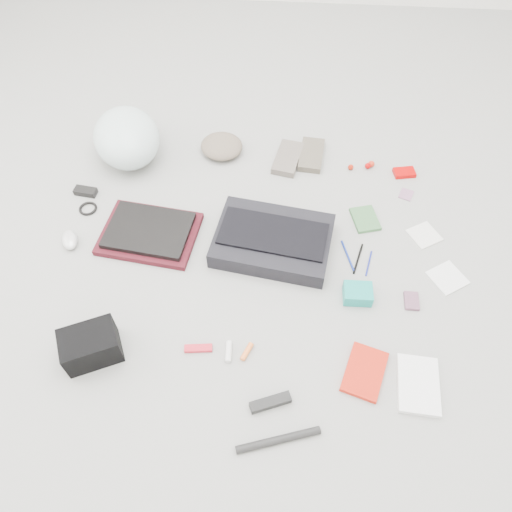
# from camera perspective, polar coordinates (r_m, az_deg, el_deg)

# --- Properties ---
(ground_plane) EXTENTS (4.00, 4.00, 0.00)m
(ground_plane) POSITION_cam_1_polar(r_m,az_deg,el_deg) (1.91, 0.00, -0.89)
(ground_plane) COLOR gray
(messenger_bag) EXTENTS (0.48, 0.38, 0.07)m
(messenger_bag) POSITION_cam_1_polar(r_m,az_deg,el_deg) (1.93, 1.94, 1.77)
(messenger_bag) COLOR black
(messenger_bag) RESTS_ON ground_plane
(bag_flap) EXTENTS (0.43, 0.24, 0.01)m
(bag_flap) POSITION_cam_1_polar(r_m,az_deg,el_deg) (1.90, 1.97, 2.55)
(bag_flap) COLOR black
(bag_flap) RESTS_ON messenger_bag
(laptop_sleeve) EXTENTS (0.40, 0.32, 0.03)m
(laptop_sleeve) POSITION_cam_1_polar(r_m,az_deg,el_deg) (2.03, -12.05, 2.49)
(laptop_sleeve) COLOR #450F17
(laptop_sleeve) RESTS_ON ground_plane
(laptop) EXTENTS (0.35, 0.27, 0.02)m
(laptop) POSITION_cam_1_polar(r_m,az_deg,el_deg) (2.01, -12.16, 2.91)
(laptop) COLOR black
(laptop) RESTS_ON laptop_sleeve
(bike_helmet) EXTENTS (0.40, 0.44, 0.21)m
(bike_helmet) POSITION_cam_1_polar(r_m,az_deg,el_deg) (2.31, -14.56, 12.96)
(bike_helmet) COLOR silver
(bike_helmet) RESTS_ON ground_plane
(beanie) EXTENTS (0.24, 0.24, 0.07)m
(beanie) POSITION_cam_1_polar(r_m,az_deg,el_deg) (2.31, -3.94, 12.41)
(beanie) COLOR #6D5F4F
(beanie) RESTS_ON ground_plane
(mitten_left) EXTENTS (0.14, 0.22, 0.03)m
(mitten_left) POSITION_cam_1_polar(r_m,az_deg,el_deg) (2.28, 3.65, 11.09)
(mitten_left) COLOR #685E56
(mitten_left) RESTS_ON ground_plane
(mitten_right) EXTENTS (0.12, 0.21, 0.03)m
(mitten_right) POSITION_cam_1_polar(r_m,az_deg,el_deg) (2.31, 6.35, 11.41)
(mitten_right) COLOR brown
(mitten_right) RESTS_ON ground_plane
(power_brick) EXTENTS (0.10, 0.05, 0.03)m
(power_brick) POSITION_cam_1_polar(r_m,az_deg,el_deg) (2.26, -18.90, 7.00)
(power_brick) COLOR black
(power_brick) RESTS_ON ground_plane
(cable_coil) EXTENTS (0.09, 0.09, 0.01)m
(cable_coil) POSITION_cam_1_polar(r_m,az_deg,el_deg) (2.19, -18.65, 5.17)
(cable_coil) COLOR black
(cable_coil) RESTS_ON ground_plane
(mouse) EXTENTS (0.09, 0.11, 0.04)m
(mouse) POSITION_cam_1_polar(r_m,az_deg,el_deg) (2.09, -20.52, 1.74)
(mouse) COLOR silver
(mouse) RESTS_ON ground_plane
(camera_bag) EXTENTS (0.22, 0.19, 0.12)m
(camera_bag) POSITION_cam_1_polar(r_m,az_deg,el_deg) (1.76, -18.37, -9.71)
(camera_bag) COLOR black
(camera_bag) RESTS_ON ground_plane
(multitool) EXTENTS (0.10, 0.04, 0.01)m
(multitool) POSITION_cam_1_polar(r_m,az_deg,el_deg) (1.73, -6.61, -10.44)
(multitool) COLOR red
(multitool) RESTS_ON ground_plane
(toiletry_tube_white) EXTENTS (0.02, 0.07, 0.02)m
(toiletry_tube_white) POSITION_cam_1_polar(r_m,az_deg,el_deg) (1.72, -3.15, -10.85)
(toiletry_tube_white) COLOR silver
(toiletry_tube_white) RESTS_ON ground_plane
(toiletry_tube_orange) EXTENTS (0.04, 0.07, 0.02)m
(toiletry_tube_orange) POSITION_cam_1_polar(r_m,az_deg,el_deg) (1.72, -1.05, -10.86)
(toiletry_tube_orange) COLOR orange
(toiletry_tube_orange) RESTS_ON ground_plane
(u_lock) EXTENTS (0.14, 0.08, 0.03)m
(u_lock) POSITION_cam_1_polar(r_m,az_deg,el_deg) (1.64, 1.66, -16.38)
(u_lock) COLOR black
(u_lock) RESTS_ON ground_plane
(bike_pump) EXTENTS (0.26, 0.10, 0.02)m
(bike_pump) POSITION_cam_1_polar(r_m,az_deg,el_deg) (1.61, 2.58, -20.25)
(bike_pump) COLOR black
(bike_pump) RESTS_ON ground_plane
(book_red) EXTENTS (0.17, 0.21, 0.02)m
(book_red) POSITION_cam_1_polar(r_m,az_deg,el_deg) (1.72, 12.30, -12.81)
(book_red) COLOR red
(book_red) RESTS_ON ground_plane
(book_white) EXTENTS (0.14, 0.21, 0.02)m
(book_white) POSITION_cam_1_polar(r_m,az_deg,el_deg) (1.75, 18.05, -13.83)
(book_white) COLOR white
(book_white) RESTS_ON ground_plane
(notepad) EXTENTS (0.13, 0.15, 0.02)m
(notepad) POSITION_cam_1_polar(r_m,az_deg,el_deg) (2.09, 12.36, 4.14)
(notepad) COLOR #376439
(notepad) RESTS_ON ground_plane
(pen_blue) EXTENTS (0.05, 0.14, 0.01)m
(pen_blue) POSITION_cam_1_polar(r_m,az_deg,el_deg) (1.96, 10.43, 0.04)
(pen_blue) COLOR navy
(pen_blue) RESTS_ON ground_plane
(pen_black) EXTENTS (0.05, 0.14, 0.01)m
(pen_black) POSITION_cam_1_polar(r_m,az_deg,el_deg) (1.96, 11.59, -0.30)
(pen_black) COLOR black
(pen_black) RESTS_ON ground_plane
(pen_navy) EXTENTS (0.03, 0.12, 0.01)m
(pen_navy) POSITION_cam_1_polar(r_m,az_deg,el_deg) (1.96, 12.77, -0.83)
(pen_navy) COLOR navy
(pen_navy) RESTS_ON ground_plane
(accordion_wallet) EXTENTS (0.10, 0.08, 0.05)m
(accordion_wallet) POSITION_cam_1_polar(r_m,az_deg,el_deg) (1.84, 11.54, -4.23)
(accordion_wallet) COLOR teal
(accordion_wallet) RESTS_ON ground_plane
(card_deck) EXTENTS (0.05, 0.08, 0.01)m
(card_deck) POSITION_cam_1_polar(r_m,az_deg,el_deg) (1.90, 17.35, -4.93)
(card_deck) COLOR #754A60
(card_deck) RESTS_ON ground_plane
(napkin_top) EXTENTS (0.15, 0.15, 0.01)m
(napkin_top) POSITION_cam_1_polar(r_m,az_deg,el_deg) (2.10, 18.67, 2.27)
(napkin_top) COLOR silver
(napkin_top) RESTS_ON ground_plane
(napkin_bottom) EXTENTS (0.16, 0.16, 0.01)m
(napkin_bottom) POSITION_cam_1_polar(r_m,az_deg,el_deg) (2.00, 21.03, -2.34)
(napkin_bottom) COLOR silver
(napkin_bottom) RESTS_ON ground_plane
(lollipop_a) EXTENTS (0.03, 0.03, 0.02)m
(lollipop_a) POSITION_cam_1_polar(r_m,az_deg,el_deg) (2.28, 10.78, 9.94)
(lollipop_a) COLOR #A21806
(lollipop_a) RESTS_ON ground_plane
(lollipop_b) EXTENTS (0.03, 0.03, 0.03)m
(lollipop_b) POSITION_cam_1_polar(r_m,az_deg,el_deg) (2.30, 12.65, 10.01)
(lollipop_b) COLOR #AB0303
(lollipop_b) RESTS_ON ground_plane
(lollipop_c) EXTENTS (0.04, 0.04, 0.03)m
(lollipop_c) POSITION_cam_1_polar(r_m,az_deg,el_deg) (2.31, 13.04, 10.21)
(lollipop_c) COLOR red
(lollipop_c) RESTS_ON ground_plane
(altoids_tin) EXTENTS (0.10, 0.07, 0.02)m
(altoids_tin) POSITION_cam_1_polar(r_m,az_deg,el_deg) (2.31, 16.58, 9.12)
(altoids_tin) COLOR #B70403
(altoids_tin) RESTS_ON ground_plane
(stamp_sheet) EXTENTS (0.07, 0.08, 0.00)m
(stamp_sheet) POSITION_cam_1_polar(r_m,az_deg,el_deg) (2.23, 16.78, 6.76)
(stamp_sheet) COLOR #996789
(stamp_sheet) RESTS_ON ground_plane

